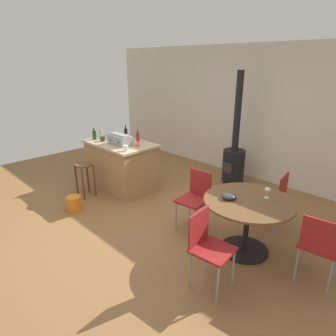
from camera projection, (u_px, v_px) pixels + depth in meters
ground_plane at (145, 219)px, 4.67m from camera, size 8.80×8.80×0.00m
back_wall at (248, 113)px, 6.11m from camera, size 8.00×0.10×2.70m
kitchen_island at (121, 165)px, 5.71m from camera, size 1.38×0.87×0.91m
wooden_stool at (85, 173)px, 5.32m from camera, size 0.31×0.31×0.63m
dining_table at (248, 212)px, 3.70m from camera, size 1.13×1.13×0.74m
folding_chair_near at (319, 244)px, 3.17m from camera, size 0.45×0.45×0.85m
folding_chair_far at (273, 196)px, 4.30m from camera, size 0.46×0.46×0.85m
folding_chair_left at (195, 196)px, 4.28m from camera, size 0.44×0.44×0.86m
folding_chair_right at (207, 244)px, 3.14m from camera, size 0.44×0.44×0.87m
wood_stove at (234, 158)px, 5.88m from camera, size 0.44×0.45×2.22m
toolbox at (120, 140)px, 5.38m from camera, size 0.46×0.25×0.20m
bottle_0 at (138, 137)px, 5.56m from camera, size 0.06×0.06×0.25m
bottle_1 at (126, 133)px, 5.89m from camera, size 0.06×0.06×0.25m
bottle_2 at (101, 134)px, 5.79m from camera, size 0.06×0.06×0.26m
bottle_3 at (94, 135)px, 5.75m from camera, size 0.07×0.07×0.23m
cup_0 at (137, 145)px, 5.24m from camera, size 0.12×0.08×0.09m
cup_1 at (115, 138)px, 5.65m from camera, size 0.11×0.07×0.10m
cup_2 at (126, 148)px, 5.01m from camera, size 0.12×0.08×0.10m
cup_3 at (103, 139)px, 5.63m from camera, size 0.13×0.09×0.10m
cup_4 at (128, 137)px, 5.73m from camera, size 0.12×0.08×0.11m
wine_glass at (268, 190)px, 3.66m from camera, size 0.07×0.07×0.14m
serving_bowl at (229, 196)px, 3.67m from camera, size 0.18×0.18×0.07m
plastic_bucket at (74, 204)px, 4.89m from camera, size 0.24×0.24×0.25m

